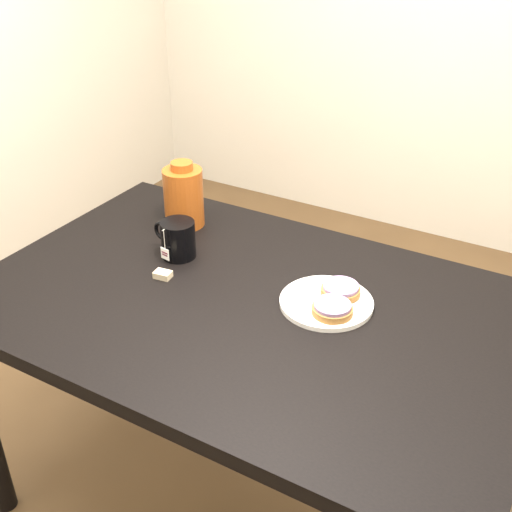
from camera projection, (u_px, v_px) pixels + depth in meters
name	position (u px, v px, depth m)	size (l,w,h in m)	color
ground_plane	(250.00, 500.00, 2.00)	(4.00, 4.00, 0.00)	brown
table	(249.00, 327.00, 1.66)	(1.40, 0.90, 0.75)	black
plate	(326.00, 302.00, 1.60)	(0.23, 0.23, 0.02)	white
bagel_back	(341.00, 290.00, 1.61)	(0.13, 0.13, 0.03)	brown
bagel_front	(332.00, 309.00, 1.54)	(0.14, 0.14, 0.03)	brown
mug	(178.00, 239.00, 1.78)	(0.15, 0.11, 0.11)	black
teabag_pouch	(163.00, 275.00, 1.71)	(0.04, 0.03, 0.02)	#C6B793
bagel_package	(184.00, 196.00, 1.93)	(0.15, 0.15, 0.20)	#692B0D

